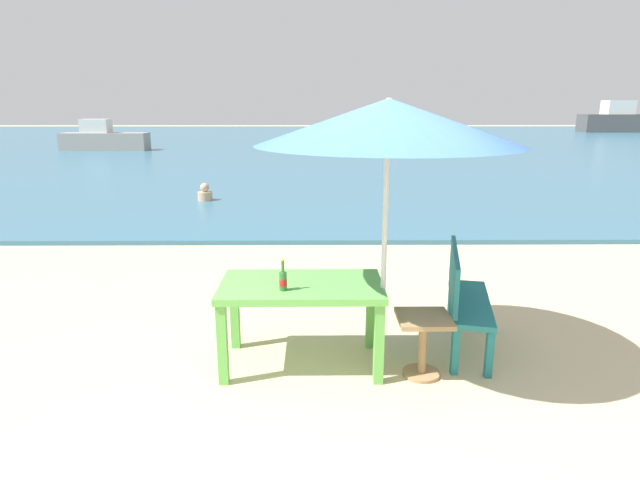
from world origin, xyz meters
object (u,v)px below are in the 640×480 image
at_px(beer_bottle_amber, 283,279).
at_px(boat_tanker, 623,121).
at_px(picnic_table_green, 302,295).
at_px(bench_teal_center, 463,293).
at_px(patio_umbrella, 388,122).
at_px(swimmer_person, 205,194).
at_px(boat_fishing_trawler, 104,139).
at_px(side_table_wood, 423,337).

bearing_deg(beer_bottle_amber, boat_tanker, 57.42).
relative_size(picnic_table_green, bench_teal_center, 1.12).
xyz_separation_m(beer_bottle_amber, boat_tanker, (26.24, 41.05, 0.16)).
height_order(patio_umbrella, bench_teal_center, patio_umbrella).
distance_m(swimmer_person, boat_fishing_trawler, 16.52).
relative_size(beer_bottle_amber, patio_umbrella, 0.12).
bearing_deg(bench_teal_center, boat_fishing_trawler, 118.38).
height_order(bench_teal_center, swimmer_person, bench_teal_center).
height_order(beer_bottle_amber, swimmer_person, beer_bottle_amber).
bearing_deg(boat_tanker, swimmer_person, -130.95).
height_order(beer_bottle_amber, bench_teal_center, beer_bottle_amber).
distance_m(picnic_table_green, swimmer_person, 8.34).
relative_size(patio_umbrella, swimmer_person, 5.61).
xyz_separation_m(picnic_table_green, beer_bottle_amber, (-0.15, -0.18, 0.20)).
distance_m(picnic_table_green, side_table_wood, 1.09).
bearing_deg(picnic_table_green, beer_bottle_amber, -129.51).
distance_m(patio_umbrella, boat_tanker, 48.25).
bearing_deg(side_table_wood, patio_umbrella, 165.38).
distance_m(patio_umbrella, swimmer_person, 8.88).
bearing_deg(boat_fishing_trawler, picnic_table_green, -65.04).
bearing_deg(boat_fishing_trawler, side_table_wood, -63.14).
height_order(picnic_table_green, beer_bottle_amber, beer_bottle_amber).
bearing_deg(picnic_table_green, swimmer_person, 107.29).
bearing_deg(side_table_wood, boat_fishing_trawler, 116.86).
xyz_separation_m(picnic_table_green, side_table_wood, (1.03, -0.22, -0.30)).
xyz_separation_m(patio_umbrella, boat_fishing_trawler, (-11.13, 22.55, -1.49)).
xyz_separation_m(side_table_wood, bench_teal_center, (0.47, 0.54, 0.19)).
height_order(patio_umbrella, side_table_wood, patio_umbrella).
relative_size(bench_teal_center, swimmer_person, 3.05).
relative_size(picnic_table_green, swimmer_person, 3.41).
bearing_deg(side_table_wood, swimmer_person, 113.20).
bearing_deg(side_table_wood, boat_tanker, 58.62).
bearing_deg(beer_bottle_amber, bench_teal_center, 17.02).
bearing_deg(beer_bottle_amber, boat_fishing_trawler, 114.48).
distance_m(picnic_table_green, beer_bottle_amber, 0.31).
distance_m(picnic_table_green, boat_tanker, 48.49).
distance_m(patio_umbrella, bench_teal_center, 1.83).
xyz_separation_m(picnic_table_green, patio_umbrella, (0.69, -0.13, 1.47)).
xyz_separation_m(bench_teal_center, boat_tanker, (24.59, 40.55, 0.48)).
relative_size(beer_bottle_amber, boat_fishing_trawler, 0.06).
bearing_deg(boat_fishing_trawler, beer_bottle_amber, -65.52).
bearing_deg(side_table_wood, bench_teal_center, 48.92).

